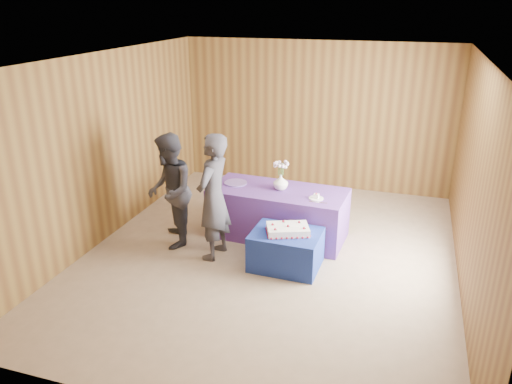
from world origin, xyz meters
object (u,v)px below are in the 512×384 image
at_px(serving_table, 278,213).
at_px(guest_right, 170,191).
at_px(cake_table, 286,250).
at_px(vase, 281,182).
at_px(sheet_cake, 288,229).
at_px(guest_left, 213,197).

height_order(serving_table, guest_right, guest_right).
distance_m(cake_table, guest_right, 1.85).
bearing_deg(guest_right, vase, 92.01).
bearing_deg(cake_table, sheet_cake, 3.43).
xyz_separation_m(serving_table, vase, (0.03, 0.02, 0.49)).
bearing_deg(guest_right, sheet_cake, 59.92).
relative_size(cake_table, guest_right, 0.54).
bearing_deg(cake_table, serving_table, 113.97).
bearing_deg(sheet_cake, cake_table, 159.91).
distance_m(sheet_cake, guest_left, 1.09).
height_order(sheet_cake, guest_right, guest_right).
bearing_deg(sheet_cake, guest_left, 158.75).
distance_m(vase, guest_right, 1.61).
bearing_deg(cake_table, vase, 111.80).
xyz_separation_m(cake_table, guest_left, (-1.02, -0.01, 0.63)).
height_order(serving_table, sheet_cake, serving_table).
bearing_deg(guest_right, guest_left, 52.73).
height_order(vase, guest_right, guest_right).
xyz_separation_m(sheet_cake, guest_left, (-1.04, -0.01, 0.33)).
bearing_deg(guest_left, serving_table, 147.68).
height_order(cake_table, sheet_cake, sheet_cake).
distance_m(sheet_cake, vase, 1.00).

